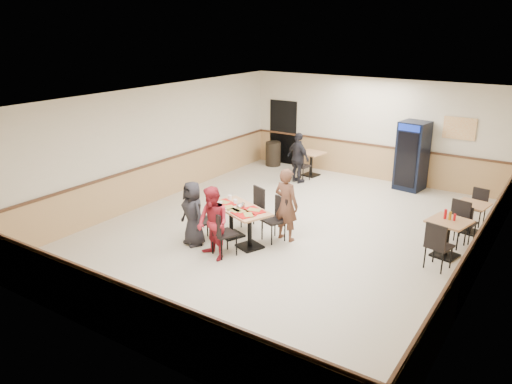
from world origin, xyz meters
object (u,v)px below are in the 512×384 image
Objects in this scene: back_table at (311,160)px; diner_man_opposite at (286,205)px; main_table at (240,219)px; side_table_near at (448,233)px; side_table_far at (472,213)px; trash_bin at (273,154)px; lone_diner at (298,158)px; pepsi_cooler at (412,156)px; diner_woman_left at (193,213)px; diner_woman_right at (213,224)px.

diner_man_opposite is at bearing -68.88° from back_table.
side_table_near is (3.88, 1.70, 0.00)m from main_table.
trash_bin reaches higher than side_table_far.
back_table is (0.00, 0.84, -0.26)m from lone_diner.
side_table_far is 0.38× the size of pepsi_cooler.
pepsi_cooler reaches higher than main_table.
lone_diner is at bearing -58.16° from diner_man_opposite.
diner_woman_left is 6.18m from side_table_far.
pepsi_cooler is (-2.10, 2.37, 0.51)m from side_table_far.
diner_woman_left is at bearing 177.45° from diner_woman_right.
diner_woman_left is at bearing -105.35° from pepsi_cooler.
back_table is (-4.90, 3.54, -0.03)m from side_table_near.
diner_woman_left is 0.83m from diner_woman_right.
diner_man_opposite is 4.93m from back_table.
diner_woman_left is 1.99m from diner_man_opposite.
back_table is 1.63m from trash_bin.
side_table_near is 4.42m from pepsi_cooler.
diner_woman_left is at bearing -140.73° from side_table_far.
side_table_near reaches higher than back_table.
pepsi_cooler is 2.46× the size of trash_bin.
diner_woman_right reaches higher than back_table.
diner_woman_right is at bearing 120.91° from lone_diner.
diner_man_opposite is 5.99m from trash_bin.
lone_diner is at bearing 151.10° from side_table_near.
diner_woman_left is at bearing 47.10° from diner_man_opposite.
diner_man_opposite reaches higher than side_table_near.
diner_man_opposite is 1.07× the size of lone_diner.
side_table_near is (4.90, -2.70, -0.23)m from lone_diner.
trash_bin is at bearing -171.72° from pepsi_cooler.
diner_woman_right is at bearing -98.42° from pepsi_cooler.
side_table_near is at bearing -30.96° from trash_bin.
diner_woman_left reaches higher than side_table_near.
main_table is 2.05× the size of back_table.
side_table_near is 1.11× the size of back_table.
trash_bin is (-1.85, 6.24, -0.30)m from diner_woman_left.
diner_man_opposite is at bearing 84.09° from diner_woman_right.
side_table_near reaches higher than side_table_far.
side_table_near is at bearing 171.09° from lone_diner.
diner_woman_left is 0.94× the size of diner_woman_right.
side_table_near reaches higher than main_table.
pepsi_cooler is at bearing 92.83° from diner_woman_right.
back_table is (-1.02, 5.24, -0.02)m from main_table.
pepsi_cooler reaches higher than side_table_near.
diner_woman_left is 6.51m from trash_bin.
back_table is at bearing 118.47° from diner_woman_right.
diner_man_opposite is (1.51, 1.29, 0.11)m from diner_woman_left.
side_table_far is 7.03m from trash_bin.
diner_woman_right is at bearing 71.64° from diner_man_opposite.
main_table is 1.01m from diner_woman_left.
diner_woman_right reaches higher than side_table_near.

